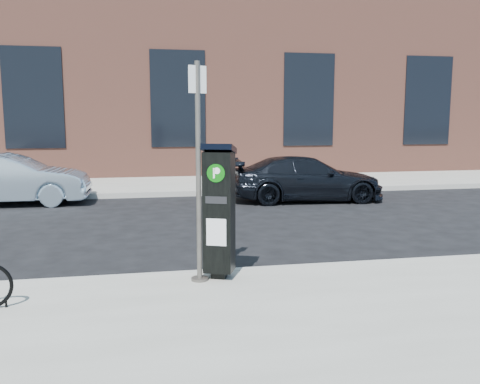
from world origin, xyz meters
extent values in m
plane|color=black|center=(0.00, 0.00, 0.00)|extent=(120.00, 120.00, 0.00)
cube|color=gray|center=(0.00, 14.00, 0.07)|extent=(60.00, 12.00, 0.15)
cube|color=#9E9B93|center=(0.00, -0.02, 0.07)|extent=(60.00, 0.12, 0.16)
cube|color=#9E9B93|center=(0.00, 8.02, 0.07)|extent=(60.00, 0.12, 0.16)
cube|color=brown|center=(0.00, 17.00, 4.00)|extent=(28.00, 10.00, 8.00)
cube|color=black|center=(-5.00, 11.98, 3.00)|extent=(2.00, 0.06, 3.50)
cube|color=black|center=(0.00, 11.98, 3.00)|extent=(2.00, 0.06, 3.50)
cube|color=black|center=(5.00, 11.98, 3.00)|extent=(2.00, 0.06, 3.50)
cube|color=black|center=(10.00, 11.98, 3.00)|extent=(2.00, 0.06, 3.50)
cube|color=black|center=(-0.34, -0.35, 0.20)|extent=(0.25, 0.25, 0.09)
cube|color=black|center=(-0.34, -0.35, 1.05)|extent=(0.47, 0.45, 1.61)
cube|color=black|center=(-0.34, -0.35, 1.89)|extent=(0.52, 0.50, 0.15)
cylinder|color=#064E08|center=(-0.40, -0.51, 1.59)|extent=(0.23, 0.10, 0.24)
cube|color=white|center=(-0.40, -0.51, 1.59)|extent=(0.08, 0.04, 0.13)
cube|color=silver|center=(-0.40, -0.51, 0.81)|extent=(0.25, 0.10, 0.36)
cube|color=black|center=(-0.40, -0.51, 1.24)|extent=(0.27, 0.11, 0.09)
cylinder|color=#4F4C46|center=(-0.62, -0.42, 0.17)|extent=(0.23, 0.23, 0.03)
cylinder|color=#4F4C46|center=(-0.62, -0.42, 1.58)|extent=(0.07, 0.07, 2.85)
cube|color=silver|center=(-0.62, -0.42, 2.77)|extent=(0.24, 0.13, 0.34)
cylinder|color=black|center=(-2.89, -0.98, 0.20)|extent=(0.03, 0.03, 0.11)
imported|color=#9AB1C5|center=(-4.84, 7.40, 0.68)|extent=(4.15, 1.50, 1.36)
imported|color=black|center=(3.17, 6.57, 0.62)|extent=(4.37, 2.01, 1.24)
camera|label=1|loc=(-1.32, -6.93, 2.28)|focal=38.00mm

